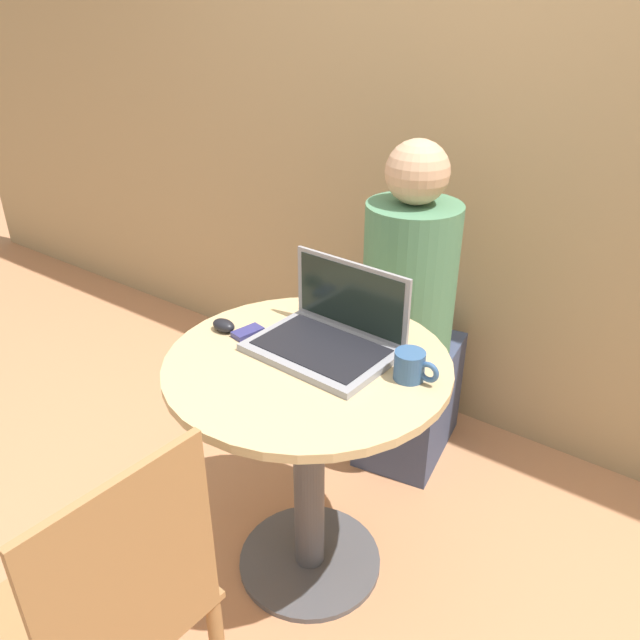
{
  "coord_description": "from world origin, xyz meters",
  "views": [
    {
      "loc": [
        0.85,
        -1.12,
        1.63
      ],
      "look_at": [
        0.0,
        0.05,
        0.86
      ],
      "focal_mm": 35.0,
      "sensor_mm": 36.0,
      "label": 1
    }
  ],
  "objects_px": {
    "laptop": "(330,334)",
    "person_seated": "(410,338)",
    "chair_empty": "(111,617)",
    "cell_phone": "(248,332)"
  },
  "relations": [
    {
      "from": "laptop",
      "to": "chair_empty",
      "type": "distance_m",
      "value": 0.84
    },
    {
      "from": "cell_phone",
      "to": "person_seated",
      "type": "distance_m",
      "value": 0.7
    },
    {
      "from": "chair_empty",
      "to": "person_seated",
      "type": "relative_size",
      "value": 0.74
    },
    {
      "from": "laptop",
      "to": "person_seated",
      "type": "distance_m",
      "value": 0.62
    },
    {
      "from": "laptop",
      "to": "person_seated",
      "type": "bearing_deg",
      "value": 93.91
    },
    {
      "from": "cell_phone",
      "to": "person_seated",
      "type": "relative_size",
      "value": 0.08
    },
    {
      "from": "laptop",
      "to": "person_seated",
      "type": "xyz_separation_m",
      "value": [
        -0.04,
        0.56,
        -0.28
      ]
    },
    {
      "from": "cell_phone",
      "to": "chair_empty",
      "type": "height_order",
      "value": "chair_empty"
    },
    {
      "from": "laptop",
      "to": "cell_phone",
      "type": "xyz_separation_m",
      "value": [
        -0.23,
        -0.08,
        -0.04
      ]
    },
    {
      "from": "laptop",
      "to": "cell_phone",
      "type": "distance_m",
      "value": 0.25
    }
  ]
}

